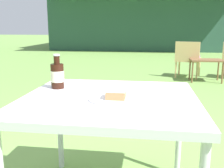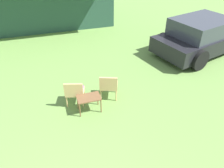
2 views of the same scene
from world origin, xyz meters
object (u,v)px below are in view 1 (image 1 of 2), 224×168
at_px(garden_side_table, 206,62).
at_px(cake_on_plate, 113,96).
at_px(wicker_chair_cushioned, 188,57).
at_px(cola_bottle_near, 57,75).
at_px(patio_table, 110,107).

bearing_deg(garden_side_table, cake_on_plate, -108.21).
height_order(wicker_chair_cushioned, garden_side_table, wicker_chair_cushioned).
bearing_deg(cola_bottle_near, cake_on_plate, -29.82).
relative_size(wicker_chair_cushioned, cake_on_plate, 3.25).
relative_size(garden_side_table, cola_bottle_near, 2.82).
relative_size(patio_table, cake_on_plate, 4.09).
distance_m(wicker_chair_cushioned, garden_side_table, 0.48).
height_order(wicker_chair_cushioned, cola_bottle_near, cola_bottle_near).
xyz_separation_m(patio_table, cola_bottle_near, (-0.35, 0.16, 0.14)).
relative_size(garden_side_table, cake_on_plate, 2.58).
xyz_separation_m(wicker_chair_cushioned, patio_table, (-1.02, -4.24, 0.20)).
bearing_deg(cake_on_plate, cola_bottle_near, 150.18).
bearing_deg(wicker_chair_cushioned, cake_on_plate, 93.46).
relative_size(patio_table, cola_bottle_near, 4.47).
distance_m(patio_table, cola_bottle_near, 0.41).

